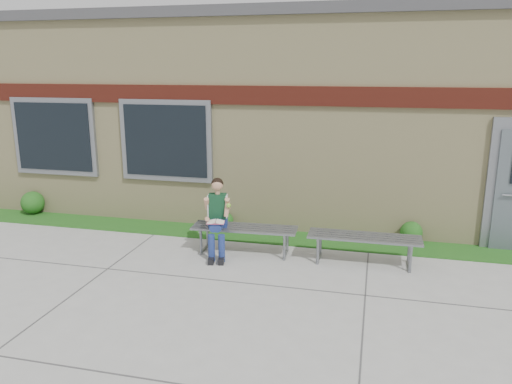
# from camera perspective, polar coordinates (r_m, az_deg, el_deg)

# --- Properties ---
(ground) EXTENTS (80.00, 80.00, 0.00)m
(ground) POSITION_cam_1_polar(r_m,az_deg,el_deg) (6.92, 3.76, -12.63)
(ground) COLOR #9E9E99
(ground) RESTS_ON ground
(grass_strip) EXTENTS (16.00, 0.80, 0.02)m
(grass_strip) POSITION_cam_1_polar(r_m,az_deg,el_deg) (9.29, 6.58, -5.48)
(grass_strip) COLOR #124312
(grass_strip) RESTS_ON ground
(school_building) EXTENTS (16.20, 6.22, 4.20)m
(school_building) POSITION_cam_1_polar(r_m,az_deg,el_deg) (12.17, 8.91, 9.19)
(school_building) COLOR beige
(school_building) RESTS_ON ground
(bench_left) EXTENTS (1.81, 0.59, 0.46)m
(bench_left) POSITION_cam_1_polar(r_m,az_deg,el_deg) (8.54, -1.33, -4.69)
(bench_left) COLOR slate
(bench_left) RESTS_ON ground
(bench_right) EXTENTS (1.80, 0.51, 0.47)m
(bench_right) POSITION_cam_1_polar(r_m,az_deg,el_deg) (8.27, 12.24, -5.62)
(bench_right) COLOR slate
(bench_right) RESTS_ON ground
(girl) EXTENTS (0.50, 0.79, 1.31)m
(girl) POSITION_cam_1_polar(r_m,az_deg,el_deg) (8.38, -4.45, -2.69)
(girl) COLOR navy
(girl) RESTS_ON ground
(shrub_west) EXTENTS (0.49, 0.49, 0.49)m
(shrub_west) POSITION_cam_1_polar(r_m,az_deg,el_deg) (11.80, -24.16, -1.11)
(shrub_west) COLOR #124312
(shrub_west) RESTS_ON grass_strip
(shrub_mid) EXTENTS (0.33, 0.33, 0.33)m
(shrub_mid) POSITION_cam_1_polar(r_m,az_deg,el_deg) (9.82, -3.57, -3.26)
(shrub_mid) COLOR #124312
(shrub_mid) RESTS_ON grass_strip
(shrub_east) EXTENTS (0.39, 0.39, 0.39)m
(shrub_east) POSITION_cam_1_polar(r_m,az_deg,el_deg) (9.42, 17.32, -4.42)
(shrub_east) COLOR #124312
(shrub_east) RESTS_ON grass_strip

